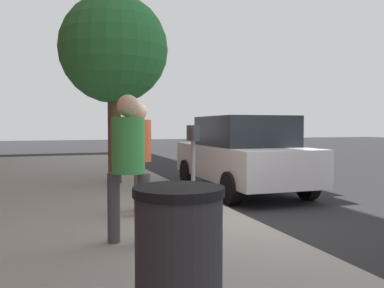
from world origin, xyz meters
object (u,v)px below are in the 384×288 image
(pedestrian_bystander, at_px, (128,156))
(pedestrian_at_meter, at_px, (139,149))
(trash_bin, at_px, (179,265))
(parking_meter, at_px, (193,149))
(parked_sedan_near, at_px, (242,154))
(traffic_signal, at_px, (117,96))
(street_tree, at_px, (114,50))

(pedestrian_bystander, bearing_deg, pedestrian_at_meter, 16.15)
(trash_bin, bearing_deg, parking_meter, -20.63)
(parked_sedan_near, xyz_separation_m, trash_bin, (-6.04, 3.43, -0.24))
(traffic_signal, bearing_deg, street_tree, 170.26)
(pedestrian_at_meter, relative_size, pedestrian_bystander, 1.00)
(pedestrian_at_meter, xyz_separation_m, traffic_signal, (7.69, -0.84, 1.39))
(parked_sedan_near, bearing_deg, traffic_signal, 20.46)
(street_tree, bearing_deg, traffic_signal, -9.74)
(parking_meter, height_order, parked_sedan_near, parked_sedan_near)
(pedestrian_at_meter, distance_m, parked_sedan_near, 3.64)
(parked_sedan_near, bearing_deg, pedestrian_at_meter, 127.31)
(parking_meter, distance_m, pedestrian_bystander, 2.09)
(street_tree, bearing_deg, pedestrian_at_meter, 177.89)
(parking_meter, relative_size, pedestrian_bystander, 0.80)
(pedestrian_at_meter, height_order, traffic_signal, traffic_signal)
(parking_meter, bearing_deg, parked_sedan_near, -42.06)
(pedestrian_bystander, relative_size, trash_bin, 1.75)
(parking_meter, distance_m, street_tree, 4.28)
(pedestrian_bystander, bearing_deg, trash_bin, -149.91)
(pedestrian_bystander, relative_size, street_tree, 0.39)
(parked_sedan_near, bearing_deg, trash_bin, 150.45)
(parking_meter, height_order, trash_bin, parking_meter)
(traffic_signal, bearing_deg, pedestrian_at_meter, 173.79)
(traffic_signal, bearing_deg, pedestrian_bystander, 172.07)
(pedestrian_at_meter, distance_m, street_tree, 4.21)
(pedestrian_at_meter, relative_size, street_tree, 0.39)
(parked_sedan_near, relative_size, trash_bin, 4.38)
(pedestrian_at_meter, bearing_deg, parked_sedan_near, 45.11)
(parking_meter, xyz_separation_m, trash_bin, (-3.85, 1.45, -0.51))
(parking_meter, bearing_deg, trash_bin, 159.37)
(pedestrian_at_meter, bearing_deg, trash_bin, -90.19)
(parking_meter, height_order, traffic_signal, traffic_signal)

